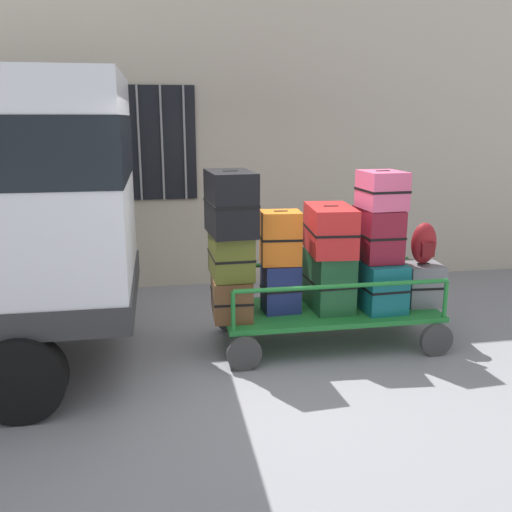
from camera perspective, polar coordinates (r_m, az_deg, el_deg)
The scene contains 16 objects.
ground_plane at distance 5.59m, azimuth 1.71°, elevation -10.80°, with size 40.00×40.00×0.00m, color gray.
building_wall at distance 7.98m, azimuth -2.60°, elevation 15.05°, with size 12.00×0.38×5.00m.
luggage_cart at distance 5.99m, azimuth 7.35°, elevation -5.86°, with size 2.29×1.08×0.39m.
cart_railing at distance 5.87m, azimuth 7.47°, elevation -2.24°, with size 2.19×0.94×0.40m.
suitcase_left_bottom at distance 5.68m, azimuth -2.54°, elevation -4.02°, with size 0.41×0.67×0.41m.
suitcase_left_middle at distance 5.56m, azimuth -2.58°, elevation 0.09°, with size 0.41×0.62×0.43m.
suitcase_left_top at distance 5.44m, azimuth -2.61°, elevation 5.42°, with size 0.47×0.72×0.62m.
suitcase_midleft_bottom at distance 5.76m, azimuth 2.53°, elevation -3.29°, with size 0.39×0.32×0.50m.
suitcase_midleft_middle at distance 5.67m, azimuth 2.51°, elevation 1.89°, with size 0.43×0.36×0.54m.
suitcase_center_bottom at distance 5.91m, azimuth 7.35°, elevation -2.45°, with size 0.43×0.67×0.60m.
suitcase_center_middle at distance 5.78m, azimuth 7.54°, elevation 2.69°, with size 0.50×0.79×0.49m.
suitcase_midright_bottom at distance 6.06m, azimuth 12.12°, elevation -2.71°, with size 0.46×0.75×0.51m.
suitcase_midright_middle at distance 5.96m, azimuth 12.27°, elevation 2.22°, with size 0.39×0.58×0.54m.
suitcase_midright_top at distance 5.84m, azimuth 12.69°, elevation 6.57°, with size 0.43×0.50×0.39m.
suitcase_right_bottom at distance 6.27m, azimuth 16.51°, elevation -2.70°, with size 0.41×0.45×0.45m.
backpack at distance 6.13m, azimuth 16.71°, elevation 1.21°, with size 0.27×0.22×0.44m.
Camera 1 is at (-1.04, -4.97, 2.34)m, focal length 39.35 mm.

